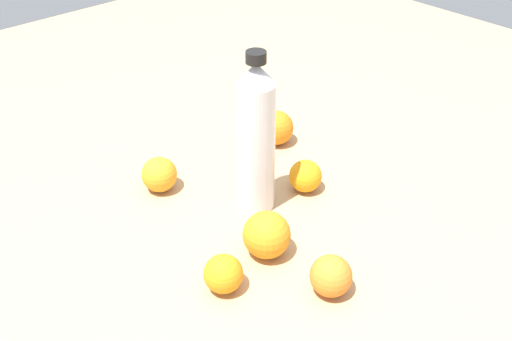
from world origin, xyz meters
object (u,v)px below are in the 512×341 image
object	(u,v)px
orange_5	(276,128)
orange_3	(159,174)
orange_4	(305,176)
orange_0	(331,276)
orange_2	(223,274)
water_bottle	(256,138)
orange_1	(267,235)

from	to	relation	value
orange_5	orange_3	bearing A→B (deg)	174.45
orange_3	orange_4	xyz separation A→B (m)	(0.21, -0.20, -0.00)
orange_0	orange_2	size ratio (longest dim) A/B	1.06
orange_3	orange_5	world-z (taller)	orange_5
orange_3	orange_0	bearing A→B (deg)	-84.66
orange_2	orange_4	distance (m)	0.31
water_bottle	orange_2	size ratio (longest dim) A/B	4.90
orange_0	orange_1	distance (m)	0.14
orange_1	orange_2	size ratio (longest dim) A/B	1.29
orange_1	orange_4	size ratio (longest dim) A/B	1.27
orange_0	orange_3	bearing A→B (deg)	95.34
orange_4	orange_0	bearing A→B (deg)	-128.11
water_bottle	orange_5	world-z (taller)	water_bottle
orange_2	orange_3	world-z (taller)	orange_3
water_bottle	orange_1	bearing A→B (deg)	-24.87
orange_0	orange_3	world-z (taller)	orange_3
orange_2	orange_0	bearing A→B (deg)	-44.71
water_bottle	orange_0	bearing A→B (deg)	-5.01
orange_0	orange_5	size ratio (longest dim) A/B	0.89
orange_1	orange_3	bearing A→B (deg)	95.34
orange_3	orange_5	size ratio (longest dim) A/B	0.92
orange_1	orange_3	size ratio (longest dim) A/B	1.18
water_bottle	orange_0	distance (m)	0.29
orange_1	orange_4	bearing A→B (deg)	24.63
orange_4	orange_1	bearing A→B (deg)	-155.37
orange_2	orange_3	bearing A→B (deg)	74.38
orange_1	orange_5	size ratio (longest dim) A/B	1.08
water_bottle	orange_4	world-z (taller)	water_bottle
orange_0	orange_4	xyz separation A→B (m)	(0.17, 0.22, -0.00)
orange_1	orange_4	world-z (taller)	orange_1
water_bottle	orange_3	xyz separation A→B (m)	(-0.11, 0.17, -0.12)
orange_3	orange_5	distance (m)	0.30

